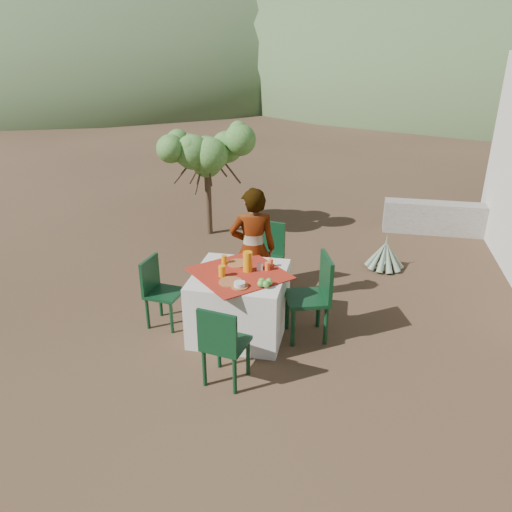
{
  "coord_description": "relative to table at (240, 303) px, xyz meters",
  "views": [
    {
      "loc": [
        1.77,
        -5.37,
        3.16
      ],
      "look_at": [
        0.68,
        -0.07,
        0.8
      ],
      "focal_mm": 35.0,
      "sensor_mm": 36.0,
      "label": 1
    }
  ],
  "objects": [
    {
      "name": "glass_near",
      "position": [
        -0.16,
        -0.13,
        0.44
      ],
      "size": [
        0.08,
        0.08,
        0.13
      ],
      "primitive_type": "cylinder",
      "color": "orange",
      "rests_on": "table"
    },
    {
      "name": "table",
      "position": [
        0.0,
        0.0,
        0.0
      ],
      "size": [
        1.3,
        1.3,
        0.76
      ],
      "color": "silver",
      "rests_on": "ground"
    },
    {
      "name": "fruit_cluster",
      "position": [
        0.34,
        -0.26,
        0.42
      ],
      "size": [
        0.15,
        0.14,
        0.08
      ],
      "color": "#569E39",
      "rests_on": "table"
    },
    {
      "name": "white_bowl",
      "position": [
        0.09,
        -0.34,
        0.42
      ],
      "size": [
        0.12,
        0.12,
        0.04
      ],
      "primitive_type": "cylinder",
      "color": "silver",
      "rests_on": "bowl_plate"
    },
    {
      "name": "chair_near",
      "position": [
        0.07,
        -0.99,
        0.11
      ],
      "size": [
        0.47,
        0.47,
        0.87
      ],
      "rotation": [
        0.0,
        0.0,
        2.96
      ],
      "color": "black",
      "rests_on": "ground"
    },
    {
      "name": "hill_far_center",
      "position": [
        -4.57,
        52.47,
        -0.38
      ],
      "size": [
        60.0,
        60.0,
        24.0
      ],
      "primitive_type": "ellipsoid",
      "color": "slate",
      "rests_on": "ground"
    },
    {
      "name": "chair_left",
      "position": [
        -0.98,
        -0.01,
        0.09
      ],
      "size": [
        0.43,
        0.43,
        0.84
      ],
      "rotation": [
        0.0,
        0.0,
        1.45
      ],
      "color": "black",
      "rests_on": "ground"
    },
    {
      "name": "stone_wall",
      "position": [
        3.03,
        3.87,
        -0.1
      ],
      "size": [
        2.6,
        0.35,
        0.55
      ],
      "primitive_type": "cube",
      "color": "gray",
      "rests_on": "ground"
    },
    {
      "name": "glass_far",
      "position": [
        -0.23,
        0.2,
        0.44
      ],
      "size": [
        0.07,
        0.07,
        0.11
      ],
      "primitive_type": "cylinder",
      "color": "orange",
      "rests_on": "table"
    },
    {
      "name": "agave",
      "position": [
        1.71,
        2.16,
        -0.18
      ],
      "size": [
        0.57,
        0.55,
        0.61
      ],
      "rotation": [
        0.0,
        0.0,
        0.01
      ],
      "color": "gray",
      "rests_on": "ground"
    },
    {
      "name": "plate_near",
      "position": [
        -0.03,
        -0.26,
        0.39
      ],
      "size": [
        0.26,
        0.26,
        0.01
      ],
      "primitive_type": "cylinder",
      "color": "brown",
      "rests_on": "table"
    },
    {
      "name": "juice_pitcher",
      "position": [
        0.08,
        0.06,
        0.5
      ],
      "size": [
        0.11,
        0.11,
        0.23
      ],
      "primitive_type": "cylinder",
      "color": "orange",
      "rests_on": "table"
    },
    {
      "name": "jar_left",
      "position": [
        0.3,
        0.13,
        0.43
      ],
      "size": [
        0.06,
        0.06,
        0.09
      ],
      "primitive_type": "cylinder",
      "color": "orange",
      "rests_on": "table"
    },
    {
      "name": "bowl_plate",
      "position": [
        0.09,
        -0.34,
        0.39
      ],
      "size": [
        0.19,
        0.19,
        0.01
      ],
      "primitive_type": "cylinder",
      "color": "brown",
      "rests_on": "table"
    },
    {
      "name": "ground",
      "position": [
        -0.57,
        0.47,
        -0.38
      ],
      "size": [
        160.0,
        160.0,
        0.0
      ],
      "primitive_type": "plane",
      "color": "#332417",
      "rests_on": "ground"
    },
    {
      "name": "hill_near_left",
      "position": [
        -18.57,
        30.47,
        -0.38
      ],
      "size": [
        40.0,
        40.0,
        16.0
      ],
      "primitive_type": "ellipsoid",
      "color": "#3B522E",
      "rests_on": "ground"
    },
    {
      "name": "chair_right",
      "position": [
        0.85,
        0.08,
        0.17
      ],
      "size": [
        0.58,
        0.58,
        0.99
      ],
      "rotation": [
        0.0,
        0.0,
        5.03
      ],
      "color": "black",
      "rests_on": "ground"
    },
    {
      "name": "jar_right",
      "position": [
        0.31,
        0.26,
        0.42
      ],
      "size": [
        0.05,
        0.05,
        0.08
      ],
      "primitive_type": "cylinder",
      "color": "orange",
      "rests_on": "table"
    },
    {
      "name": "napkin_holder",
      "position": [
        0.21,
        0.11,
        0.42
      ],
      "size": [
        0.07,
        0.05,
        0.08
      ],
      "primitive_type": "cube",
      "rotation": [
        0.0,
        0.0,
        0.29
      ],
      "color": "silver",
      "rests_on": "table"
    },
    {
      "name": "person",
      "position": [
        0.02,
        0.62,
        0.41
      ],
      "size": [
        0.66,
        0.53,
        1.57
      ],
      "primitive_type": "imported",
      "rotation": [
        0.0,
        0.0,
        3.44
      ],
      "color": "#8C6651",
      "rests_on": "ground"
    },
    {
      "name": "chair_far",
      "position": [
        0.1,
        1.13,
        0.14
      ],
      "size": [
        0.51,
        0.51,
        0.94
      ],
      "rotation": [
        0.0,
        0.0,
        -0.19
      ],
      "color": "black",
      "rests_on": "ground"
    },
    {
      "name": "plate_far",
      "position": [
        -0.07,
        0.23,
        0.39
      ],
      "size": [
        0.25,
        0.25,
        0.01
      ],
      "primitive_type": "cylinder",
      "color": "brown",
      "rests_on": "table"
    },
    {
      "name": "hill_near_right",
      "position": [
        11.43,
        36.47,
        -0.38
      ],
      "size": [
        48.0,
        48.0,
        20.0
      ],
      "primitive_type": "ellipsoid",
      "color": "#3B522E",
      "rests_on": "ground"
    },
    {
      "name": "shrub_tree",
      "position": [
        -1.22,
        3.09,
        0.96
      ],
      "size": [
        1.45,
        1.42,
        1.7
      ],
      "color": "#4E3C27",
      "rests_on": "ground"
    }
  ]
}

